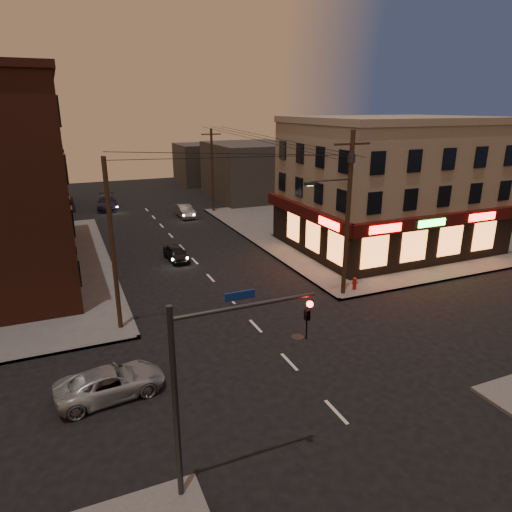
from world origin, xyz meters
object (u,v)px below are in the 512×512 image
suv_cross (111,383)px  sedan_mid (185,211)px  sedan_near (176,253)px  fire_hydrant (355,283)px  sedan_far (107,203)px

suv_cross → sedan_mid: 32.18m
sedan_near → fire_hydrant: 14.02m
suv_cross → sedan_near: 17.45m
sedan_near → sedan_far: (-2.87, 21.65, 0.17)m
suv_cross → sedan_near: suv_cross is taller
sedan_mid → fire_hydrant: 25.24m
sedan_near → sedan_far: sedan_far is taller
suv_cross → sedan_far: size_ratio=0.84×
suv_cross → sedan_near: size_ratio=1.28×
sedan_mid → sedan_far: 10.50m
sedan_mid → suv_cross: bearing=-113.1°
suv_cross → sedan_near: (6.69, 16.12, -0.03)m
suv_cross → sedan_mid: bearing=-27.0°
sedan_near → sedan_mid: bearing=68.2°
fire_hydrant → sedan_near: bearing=130.1°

